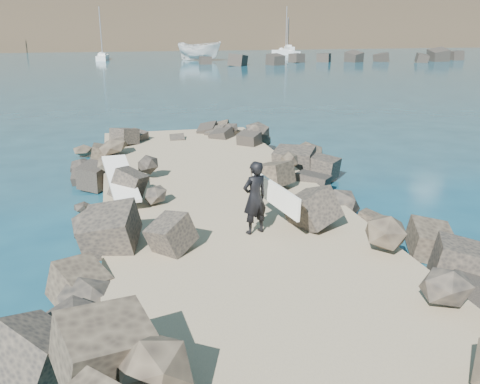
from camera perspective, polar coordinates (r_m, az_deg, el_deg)
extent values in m
plane|color=#0F384C|center=(13.10, -1.01, -4.97)|extent=(800.00, 800.00, 0.00)
cube|color=#8C7759|center=(11.20, 1.19, -7.38)|extent=(6.00, 26.00, 0.60)
cube|color=black|center=(11.28, -13.98, -6.63)|extent=(2.60, 22.00, 1.00)
cube|color=black|center=(12.53, 13.59, -4.11)|extent=(2.60, 22.00, 1.00)
cube|color=black|center=(76.79, 16.46, 13.63)|extent=(52.00, 4.00, 1.20)
cube|color=white|center=(14.34, -12.60, 1.03)|extent=(0.95, 2.65, 0.09)
imported|color=silver|center=(76.38, -4.35, 14.78)|extent=(6.84, 6.22, 2.61)
imported|color=black|center=(11.57, 1.59, -0.61)|extent=(0.69, 0.56, 1.63)
cube|color=white|center=(11.68, 3.73, -0.24)|extent=(0.52, 1.98, 0.64)
cube|color=silver|center=(90.76, 4.90, 14.55)|extent=(3.10, 6.44, 0.80)
cylinder|color=gray|center=(90.64, 4.96, 16.96)|extent=(0.12, 0.12, 6.94)
cube|color=silver|center=(90.05, 5.06, 14.84)|extent=(1.46, 1.98, 0.44)
cube|color=silver|center=(107.00, 5.08, 15.00)|extent=(1.32, 4.94, 0.80)
cylinder|color=gray|center=(106.91, 5.13, 16.63)|extent=(0.12, 0.12, 5.38)
cube|color=silver|center=(106.43, 5.19, 15.26)|extent=(0.85, 1.41, 0.44)
cube|color=silver|center=(79.84, -14.44, 13.66)|extent=(1.82, 6.02, 0.80)
cylinder|color=gray|center=(79.71, -14.64, 16.25)|extent=(0.12, 0.12, 6.53)
cube|color=silver|center=(79.10, -14.47, 13.99)|extent=(1.09, 1.74, 0.44)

